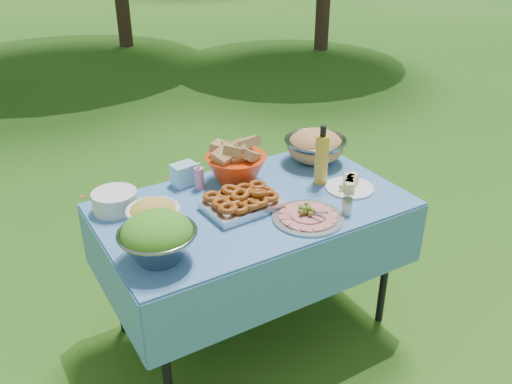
% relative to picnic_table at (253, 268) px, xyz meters
% --- Properties ---
extents(ground, '(80.00, 80.00, 0.00)m').
position_rel_picnic_table_xyz_m(ground, '(0.00, 0.00, -0.38)').
color(ground, '#0A3A0B').
rests_on(ground, ground).
extents(picnic_table, '(1.46, 0.86, 0.76)m').
position_rel_picnic_table_xyz_m(picnic_table, '(0.00, 0.00, 0.00)').
color(picnic_table, '#82BCFA').
rests_on(picnic_table, ground).
extents(salad_bowl, '(0.33, 0.33, 0.21)m').
position_rel_picnic_table_xyz_m(salad_bowl, '(-0.56, -0.21, 0.48)').
color(salad_bowl, gray).
rests_on(salad_bowl, picnic_table).
extents(pasta_bowl_white, '(0.23, 0.23, 0.13)m').
position_rel_picnic_table_xyz_m(pasta_bowl_white, '(-0.49, 0.05, 0.45)').
color(pasta_bowl_white, white).
rests_on(pasta_bowl_white, picnic_table).
extents(plate_stack, '(0.25, 0.25, 0.09)m').
position_rel_picnic_table_xyz_m(plate_stack, '(-0.59, 0.28, 0.43)').
color(plate_stack, white).
rests_on(plate_stack, picnic_table).
extents(wipes_box, '(0.13, 0.11, 0.11)m').
position_rel_picnic_table_xyz_m(wipes_box, '(-0.20, 0.36, 0.44)').
color(wipes_box, '#96DEF2').
rests_on(wipes_box, picnic_table).
extents(sanitizer_bottle, '(0.05, 0.05, 0.14)m').
position_rel_picnic_table_xyz_m(sanitizer_bottle, '(-0.15, 0.28, 0.45)').
color(sanitizer_bottle, pink).
rests_on(sanitizer_bottle, picnic_table).
extents(bread_bowl, '(0.41, 0.41, 0.21)m').
position_rel_picnic_table_xyz_m(bread_bowl, '(0.05, 0.26, 0.49)').
color(bread_bowl, '#EF390E').
rests_on(bread_bowl, picnic_table).
extents(pasta_bowl_steel, '(0.40, 0.40, 0.18)m').
position_rel_picnic_table_xyz_m(pasta_bowl_steel, '(0.55, 0.25, 0.47)').
color(pasta_bowl_steel, gray).
rests_on(pasta_bowl_steel, picnic_table).
extents(fried_tray, '(0.36, 0.26, 0.08)m').
position_rel_picnic_table_xyz_m(fried_tray, '(-0.07, -0.02, 0.42)').
color(fried_tray, silver).
rests_on(fried_tray, picnic_table).
extents(charcuterie_platter, '(0.37, 0.37, 0.08)m').
position_rel_picnic_table_xyz_m(charcuterie_platter, '(0.14, -0.25, 0.42)').
color(charcuterie_platter, '#A9ABB1').
rests_on(charcuterie_platter, picnic_table).
extents(oil_bottle, '(0.09, 0.09, 0.31)m').
position_rel_picnic_table_xyz_m(oil_bottle, '(0.41, 0.01, 0.54)').
color(oil_bottle, gold).
rests_on(oil_bottle, picnic_table).
extents(cheese_plate, '(0.28, 0.28, 0.07)m').
position_rel_picnic_table_xyz_m(cheese_plate, '(0.50, -0.12, 0.41)').
color(cheese_plate, white).
rests_on(cheese_plate, picnic_table).
extents(shaker, '(0.05, 0.05, 0.08)m').
position_rel_picnic_table_xyz_m(shaker, '(0.33, -0.31, 0.42)').
color(shaker, silver).
rests_on(shaker, picnic_table).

